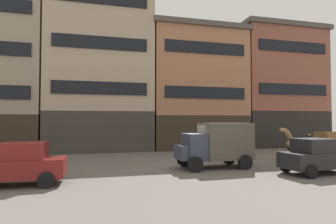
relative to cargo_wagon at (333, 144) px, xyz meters
name	(u,v)px	position (x,y,z in m)	size (l,w,h in m)	color
ground_plane	(198,166)	(-9.72, 0.24, -1.15)	(120.00, 120.00, 0.00)	#605B56
building_far_left	(2,72)	(-24.07, 11.28, 5.98)	(7.81, 6.61, 14.16)	#33281E
building_center_left	(101,67)	(-15.56, 11.28, 6.78)	(9.91, 6.61, 15.78)	#38332D
building_center_right	(195,88)	(-5.99, 11.29, 5.01)	(9.93, 6.61, 12.24)	#33281E
building_far_right	(275,87)	(3.58, 11.29, 5.42)	(9.91, 6.61, 13.06)	black
cargo_wagon	(333,144)	(0.00, 0.00, 0.00)	(2.99, 1.69, 1.98)	#3D2819
draft_horse	(296,143)	(-2.95, 0.00, 0.12)	(2.35, 0.71, 2.30)	#937047
delivery_truck_near	(216,143)	(-8.92, -0.60, 0.28)	(4.39, 2.22, 2.62)	#333847
sedan_dark	(20,164)	(-18.80, -2.58, -0.23)	(3.73, 1.92, 1.83)	maroon
sedan_light	(316,156)	(-4.63, -3.49, -0.23)	(3.82, 2.12, 1.83)	black
pedestrian_officer	(309,142)	(1.61, 3.97, -0.17)	(0.45, 0.45, 1.79)	black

